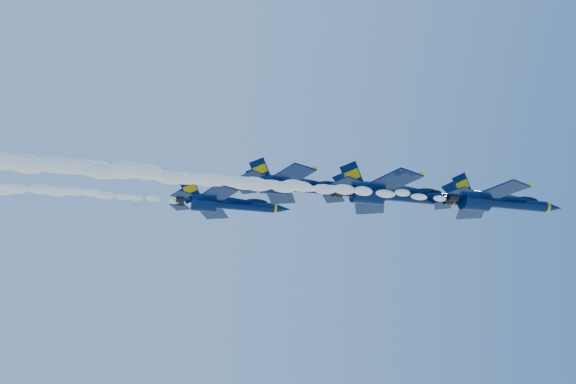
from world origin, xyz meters
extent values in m
cylinder|color=#021037|center=(20.88, -10.37, 151.35)|extent=(7.91, 1.32, 1.32)
ellipsoid|color=#021037|center=(15.34, -10.37, 151.31)|extent=(1.37, 2.37, 5.63)
cone|color=#021037|center=(25.98, -10.37, 151.35)|extent=(2.29, 1.32, 1.32)
cylinder|color=#DDA100|center=(24.92, -10.37, 151.35)|extent=(0.31, 1.37, 1.37)
ellipsoid|color=black|center=(22.37, -10.37, 152.01)|extent=(3.16, 1.03, 0.87)
cube|color=#DDA100|center=(22.37, -10.37, 151.75)|extent=(3.69, 0.88, 0.16)
cube|color=#021037|center=(16.93, -13.89, 151.35)|extent=(4.71, 5.59, 0.16)
cube|color=#021037|center=(16.93, -6.86, 151.35)|extent=(4.71, 5.59, 0.16)
cube|color=#DDA100|center=(18.16, -13.89, 151.44)|extent=(2.12, 4.40, 0.09)
cube|color=#DDA100|center=(18.16, -6.86, 151.44)|extent=(2.12, 4.40, 0.09)
cube|color=#021037|center=(13.41, -11.30, 152.67)|extent=(2.86, 0.90, 3.08)
cube|color=#021037|center=(13.41, -9.45, 152.67)|extent=(2.86, 0.90, 3.08)
cylinder|color=black|center=(12.27, -10.94, 151.26)|extent=(1.05, 0.97, 0.97)
cylinder|color=black|center=(12.27, -9.80, 151.26)|extent=(1.05, 0.97, 0.97)
cube|color=#DDA100|center=(18.24, -10.37, 152.04)|extent=(9.67, 0.31, 0.07)
ellipsoid|color=white|center=(-11.79, -10.37, 150.96)|extent=(47.24, 1.96, 1.76)
cylinder|color=#021037|center=(9.79, -6.77, 152.71)|extent=(9.10, 1.52, 1.52)
ellipsoid|color=#021037|center=(3.42, -6.77, 152.66)|extent=(1.58, 2.73, 6.47)
cone|color=#021037|center=(15.66, -6.77, 152.71)|extent=(2.63, 1.52, 1.52)
cylinder|color=#DDA100|center=(14.45, -6.77, 152.71)|extent=(0.35, 1.58, 1.58)
ellipsoid|color=black|center=(11.51, -6.77, 153.46)|extent=(3.64, 1.18, 1.00)
cube|color=#DDA100|center=(11.51, -6.77, 153.16)|extent=(4.25, 1.01, 0.18)
cube|color=#021037|center=(5.24, -10.81, 152.71)|extent=(5.42, 6.43, 0.18)
cube|color=#021037|center=(5.24, -2.72, 152.71)|extent=(5.42, 6.43, 0.18)
cube|color=#DDA100|center=(6.66, -10.81, 152.81)|extent=(2.44, 5.07, 0.10)
cube|color=#DDA100|center=(6.66, -2.72, 152.81)|extent=(2.44, 5.07, 0.10)
cube|color=#021037|center=(1.20, -7.83, 154.22)|extent=(3.30, 1.04, 3.55)
cube|color=#021037|center=(1.20, -5.70, 154.22)|extent=(3.30, 1.04, 3.55)
cylinder|color=black|center=(-0.12, -7.42, 152.60)|extent=(1.21, 1.11, 1.11)
cylinder|color=black|center=(-0.12, -6.11, 152.60)|extent=(1.21, 1.11, 1.11)
cube|color=#DDA100|center=(6.76, -6.77, 153.49)|extent=(11.13, 0.35, 0.08)
ellipsoid|color=white|center=(-24.24, -6.77, 152.30)|extent=(47.24, 2.26, 2.03)
cylinder|color=#021037|center=(-0.54, 0.49, 155.86)|extent=(8.48, 1.41, 1.41)
ellipsoid|color=#021037|center=(-6.47, 0.49, 155.82)|extent=(1.47, 2.54, 6.03)
cone|color=#021037|center=(4.93, 0.49, 155.86)|extent=(2.45, 1.41, 1.41)
cylinder|color=#DDA100|center=(3.80, 0.49, 155.86)|extent=(0.33, 1.47, 1.47)
ellipsoid|color=black|center=(1.07, 0.49, 156.57)|extent=(3.39, 1.10, 0.93)
cube|color=#DDA100|center=(1.07, 0.49, 156.29)|extent=(3.96, 0.94, 0.17)
cube|color=#021037|center=(-4.78, -3.28, 155.86)|extent=(5.05, 5.99, 0.17)
cube|color=#021037|center=(-4.78, 4.26, 155.86)|extent=(5.05, 5.99, 0.17)
cube|color=#DDA100|center=(-3.46, -3.28, 155.96)|extent=(2.27, 4.72, 0.09)
cube|color=#DDA100|center=(-3.46, 4.26, 155.96)|extent=(2.27, 4.72, 0.09)
cube|color=#021037|center=(-8.55, -0.49, 157.28)|extent=(3.07, 0.97, 3.30)
cube|color=#021037|center=(-8.55, 1.48, 157.28)|extent=(3.07, 0.97, 3.30)
cylinder|color=black|center=(-9.77, -0.12, 155.77)|extent=(1.13, 1.04, 1.04)
cylinder|color=black|center=(-9.77, 1.11, 155.77)|extent=(1.13, 1.04, 1.04)
cube|color=#DDA100|center=(-3.36, 0.49, 156.60)|extent=(10.37, 0.33, 0.08)
ellipsoid|color=white|center=(-33.86, 0.49, 155.47)|extent=(47.24, 2.10, 1.89)
cylinder|color=#021037|center=(-8.13, 14.16, 157.98)|extent=(9.04, 1.51, 1.51)
ellipsoid|color=#021037|center=(-14.45, 14.16, 157.93)|extent=(1.57, 2.71, 6.42)
cone|color=#021037|center=(-2.30, 14.16, 157.98)|extent=(2.61, 1.51, 1.51)
cylinder|color=#DDA100|center=(-3.51, 14.16, 157.98)|extent=(0.35, 1.57, 1.57)
ellipsoid|color=black|center=(-6.42, 14.16, 158.73)|extent=(3.61, 1.17, 0.99)
cube|color=#DDA100|center=(-6.42, 14.16, 158.43)|extent=(4.22, 1.00, 0.18)
cube|color=#021037|center=(-12.64, 10.15, 157.98)|extent=(5.38, 6.38, 0.18)
cube|color=#021037|center=(-12.64, 18.18, 157.98)|extent=(5.38, 6.38, 0.18)
cube|color=#DDA100|center=(-11.24, 10.15, 158.08)|extent=(2.42, 5.03, 0.10)
cube|color=#DDA100|center=(-11.24, 18.18, 158.08)|extent=(2.42, 5.03, 0.10)
cube|color=#021037|center=(-16.66, 13.11, 159.49)|extent=(3.27, 1.03, 3.52)
cube|color=#021037|center=(-16.66, 15.22, 159.49)|extent=(3.27, 1.03, 3.52)
cylinder|color=black|center=(-17.96, 13.51, 157.88)|extent=(1.20, 1.10, 1.10)
cylinder|color=black|center=(-17.96, 14.81, 157.88)|extent=(1.20, 1.10, 1.10)
cube|color=#DDA100|center=(-11.14, 14.16, 158.76)|extent=(11.04, 0.35, 0.08)
ellipsoid|color=white|center=(-42.09, 14.16, 157.58)|extent=(47.24, 2.24, 2.01)
camera|label=1|loc=(-19.88, -64.81, 126.59)|focal=35.00mm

